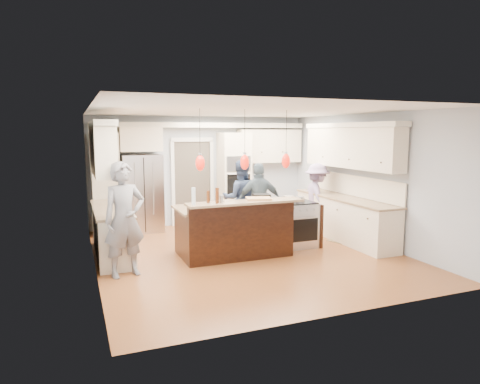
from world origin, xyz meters
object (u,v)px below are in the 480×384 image
Objects in this scene: island_range at (297,224)px; person_far_left at (240,199)px; kitchen_island at (233,229)px; person_bar_end at (124,220)px; refrigerator at (142,193)px.

person_far_left is at bearing 122.58° from island_range.
person_bar_end reaches higher than kitchen_island.
kitchen_island is at bearing -63.06° from refrigerator.
refrigerator is 3.71m from island_range.
refrigerator is 3.18m from person_bar_end.
refrigerator is 0.97× the size of person_bar_end.
person_bar_end reaches higher than person_far_left.
kitchen_island is 1.23× the size of person_far_left.
refrigerator is at bearing -20.38° from person_far_left.
person_far_left reaches higher than island_range.
kitchen_island is 1.13× the size of person_bar_end.
refrigerator reaches higher than person_far_left.
refrigerator is 1.06× the size of person_far_left.
kitchen_island is 1.41m from island_range.
person_far_left is at bearing -33.72° from refrigerator.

